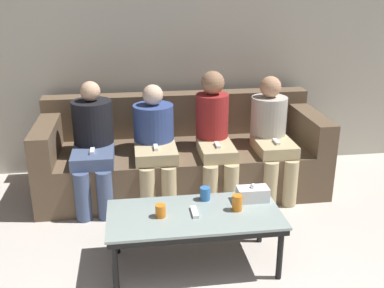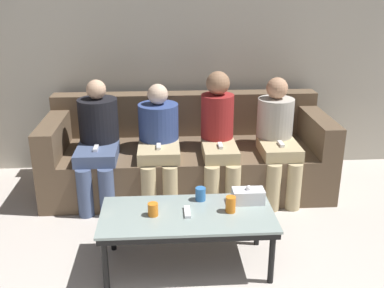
# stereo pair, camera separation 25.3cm
# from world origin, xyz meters

# --- Properties ---
(wall_back) EXTENTS (12.00, 0.06, 2.60)m
(wall_back) POSITION_xyz_m (0.00, 3.71, 1.30)
(wall_back) COLOR #B7B2A3
(wall_back) RESTS_ON ground_plane
(couch) EXTENTS (2.58, 0.96, 0.84)m
(couch) POSITION_xyz_m (0.00, 3.16, 0.30)
(couch) COLOR brown
(couch) RESTS_ON ground_plane
(coffee_table) EXTENTS (1.17, 0.55, 0.41)m
(coffee_table) POSITION_xyz_m (-0.07, 1.86, 0.37)
(coffee_table) COLOR #8C9E99
(coffee_table) RESTS_ON ground_plane
(cup_near_left) EXTENTS (0.07, 0.07, 0.09)m
(cup_near_left) POSITION_xyz_m (0.03, 2.04, 0.45)
(cup_near_left) COLOR #3372BF
(cup_near_left) RESTS_ON coffee_table
(cup_near_right) EXTENTS (0.07, 0.07, 0.11)m
(cup_near_right) POSITION_xyz_m (0.22, 1.86, 0.46)
(cup_near_right) COLOR orange
(cup_near_right) RESTS_ON coffee_table
(cup_far_center) EXTENTS (0.07, 0.07, 0.09)m
(cup_far_center) POSITION_xyz_m (-0.30, 1.84, 0.45)
(cup_far_center) COLOR orange
(cup_far_center) RESTS_ON coffee_table
(tissue_box) EXTENTS (0.22, 0.12, 0.13)m
(tissue_box) POSITION_xyz_m (0.36, 1.98, 0.46)
(tissue_box) COLOR white
(tissue_box) RESTS_ON coffee_table
(game_remote) EXTENTS (0.04, 0.15, 0.02)m
(game_remote) POSITION_xyz_m (-0.07, 1.86, 0.42)
(game_remote) COLOR white
(game_remote) RESTS_ON coffee_table
(seated_person_left_end) EXTENTS (0.35, 0.67, 1.07)m
(seated_person_left_end) POSITION_xyz_m (-0.79, 2.94, 0.58)
(seated_person_left_end) COLOR #47567A
(seated_person_left_end) RESTS_ON ground_plane
(seated_person_mid_left) EXTENTS (0.36, 0.66, 1.02)m
(seated_person_mid_left) POSITION_xyz_m (-0.26, 2.94, 0.56)
(seated_person_mid_left) COLOR tan
(seated_person_mid_left) RESTS_ON ground_plane
(seated_person_mid_right) EXTENTS (0.31, 0.65, 1.13)m
(seated_person_mid_right) POSITION_xyz_m (0.26, 2.93, 0.60)
(seated_person_mid_right) COLOR tan
(seated_person_mid_right) RESTS_ON ground_plane
(seated_person_right_end) EXTENTS (0.33, 0.65, 1.07)m
(seated_person_right_end) POSITION_xyz_m (0.79, 2.94, 0.57)
(seated_person_right_end) COLOR tan
(seated_person_right_end) RESTS_ON ground_plane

